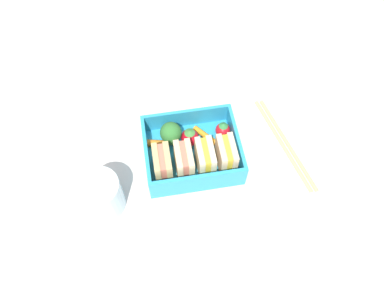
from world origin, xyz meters
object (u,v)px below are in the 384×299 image
(sandwich_left, at_px, (226,155))
(strawberry_left, at_px, (223,130))
(sandwich_center, at_px, (184,161))
(sandwich_center_right, at_px, (163,164))
(sandwich_center_left, at_px, (205,158))
(carrot_stick_far_left, at_px, (206,136))
(drinking_glass, at_px, (101,195))
(broccoli_floret, at_px, (171,133))
(carrot_stick_left, at_px, (155,143))
(folded_napkin, at_px, (159,83))
(strawberry_far_left, at_px, (188,137))
(chopstick_pair, at_px, (285,144))

(sandwich_left, bearing_deg, strawberry_left, -97.26)
(sandwich_center, bearing_deg, sandwich_center_right, 0.00)
(strawberry_left, bearing_deg, sandwich_center_left, 53.20)
(carrot_stick_far_left, relative_size, drinking_glass, 0.77)
(sandwich_center_right, height_order, broccoli_floret, sandwich_center_right)
(sandwich_center_right, xyz_separation_m, carrot_stick_left, (0.01, -0.05, -0.02))
(sandwich_center, relative_size, broccoli_floret, 1.09)
(folded_napkin, bearing_deg, strawberry_left, 123.63)
(sandwich_left, relative_size, sandwich_center_right, 1.00)
(strawberry_far_left, height_order, chopstick_pair, strawberry_far_left)
(sandwich_center, xyz_separation_m, chopstick_pair, (-0.19, -0.02, -0.04))
(strawberry_far_left, distance_m, folded_napkin, 0.16)
(sandwich_left, distance_m, sandwich_center_left, 0.04)
(strawberry_left, relative_size, strawberry_far_left, 0.88)
(sandwich_center_right, height_order, strawberry_left, sandwich_center_right)
(sandwich_left, relative_size, strawberry_left, 1.64)
(sandwich_center_left, xyz_separation_m, strawberry_left, (-0.04, -0.06, -0.01))
(sandwich_center_left, relative_size, strawberry_left, 1.64)
(sandwich_left, height_order, sandwich_center_right, same)
(sandwich_center_right, bearing_deg, sandwich_center_left, 180.00)
(sandwich_center, xyz_separation_m, broccoli_floret, (0.01, -0.06, 0.00))
(carrot_stick_far_left, relative_size, folded_napkin, 0.52)
(sandwich_center, distance_m, strawberry_left, 0.10)
(sandwich_center_left, bearing_deg, chopstick_pair, -171.55)
(drinking_glass, bearing_deg, carrot_stick_left, -136.15)
(sandwich_center, height_order, sandwich_center_right, same)
(sandwich_center_right, xyz_separation_m, folded_napkin, (-0.02, -0.20, -0.04))
(sandwich_left, xyz_separation_m, carrot_stick_left, (0.11, -0.05, -0.02))
(drinking_glass, bearing_deg, sandwich_center_right, -160.01)
(strawberry_left, relative_size, drinking_glass, 0.47)
(carrot_stick_far_left, relative_size, strawberry_far_left, 1.47)
(chopstick_pair, relative_size, folded_napkin, 1.95)
(strawberry_far_left, relative_size, broccoli_floret, 0.75)
(sandwich_left, xyz_separation_m, carrot_stick_far_left, (0.02, -0.05, -0.02))
(folded_napkin, bearing_deg, chopstick_pair, 138.83)
(chopstick_pair, height_order, folded_napkin, chopstick_pair)
(sandwich_center_right, xyz_separation_m, carrot_stick_far_left, (-0.08, -0.05, -0.02))
(strawberry_left, distance_m, drinking_glass, 0.23)
(broccoli_floret, bearing_deg, sandwich_center, 104.09)
(carrot_stick_far_left, height_order, broccoli_floret, broccoli_floret)
(carrot_stick_left, bearing_deg, strawberry_left, -178.54)
(chopstick_pair, distance_m, folded_napkin, 0.27)
(sandwich_center_right, bearing_deg, drinking_glass, 19.99)
(strawberry_left, distance_m, carrot_stick_left, 0.12)
(carrot_stick_far_left, distance_m, carrot_stick_left, 0.09)
(folded_napkin, bearing_deg, sandwich_center, 95.27)
(carrot_stick_far_left, bearing_deg, sandwich_left, 112.66)
(broccoli_floret, bearing_deg, carrot_stick_left, 3.38)
(carrot_stick_left, height_order, drinking_glass, drinking_glass)
(carrot_stick_far_left, bearing_deg, sandwich_center_left, 77.10)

